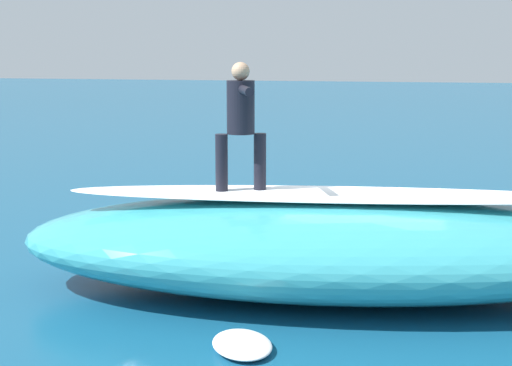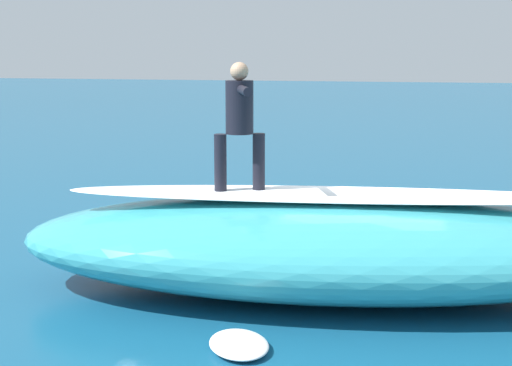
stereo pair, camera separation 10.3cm
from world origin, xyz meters
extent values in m
plane|color=#145175|center=(0.00, 0.00, 0.00)|extent=(120.00, 120.00, 0.00)
ellipsoid|color=teal|center=(0.37, 1.68, 0.63)|extent=(8.49, 4.17, 1.25)
ellipsoid|color=white|center=(0.37, 1.68, 1.29)|extent=(7.02, 1.96, 0.08)
ellipsoid|color=#33B2D1|center=(1.56, 1.83, 1.28)|extent=(2.19, 1.24, 0.06)
cylinder|color=black|center=(1.79, 1.92, 1.69)|extent=(0.16, 0.16, 0.75)
cylinder|color=black|center=(1.33, 1.74, 1.69)|extent=(0.16, 0.16, 0.75)
cylinder|color=black|center=(1.56, 1.83, 2.40)|extent=(0.46, 0.46, 0.68)
sphere|color=tan|center=(1.56, 1.83, 2.85)|extent=(0.23, 0.23, 0.23)
cylinder|color=black|center=(1.39, 2.28, 2.64)|extent=(0.32, 0.60, 0.11)
cylinder|color=black|center=(1.73, 1.38, 2.64)|extent=(0.32, 0.60, 0.11)
ellipsoid|color=#EAE5C6|center=(1.90, -1.59, 0.05)|extent=(2.46, 0.92, 0.10)
cylinder|color=black|center=(1.90, -1.59, 0.24)|extent=(0.87, 0.42, 0.29)
sphere|color=#936B4C|center=(1.39, -1.67, 0.30)|extent=(0.21, 0.21, 0.21)
cylinder|color=black|center=(2.64, -1.39, 0.16)|extent=(0.71, 0.24, 0.13)
cylinder|color=black|center=(2.66, -1.56, 0.16)|extent=(0.71, 0.24, 0.13)
ellipsoid|color=white|center=(1.08, 3.84, 0.06)|extent=(0.94, 1.06, 0.12)
ellipsoid|color=white|center=(-0.16, -1.86, 0.07)|extent=(1.00, 0.66, 0.13)
camera|label=1|loc=(-0.68, 11.32, 3.16)|focal=53.88mm
camera|label=2|loc=(-0.78, 11.30, 3.16)|focal=53.88mm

